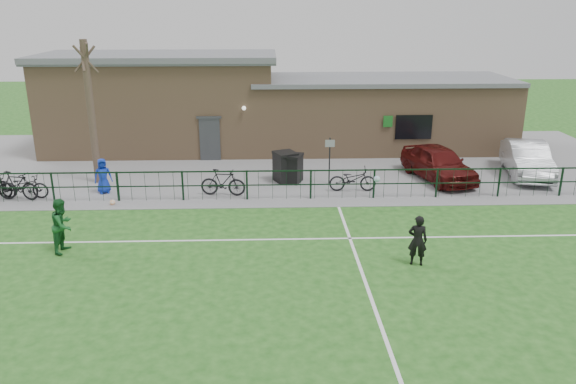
{
  "coord_description": "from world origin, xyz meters",
  "views": [
    {
      "loc": [
        -0.64,
        -12.92,
        7.28
      ],
      "look_at": [
        0.0,
        5.0,
        1.3
      ],
      "focal_mm": 35.0,
      "sensor_mm": 36.0,
      "label": 1
    }
  ],
  "objects_px": {
    "car_silver": "(527,159)",
    "bicycle_e": "(353,179)",
    "bicycle_b": "(16,186)",
    "outfield_player": "(63,225)",
    "wheelie_bin_right": "(292,169)",
    "bicycle_d": "(223,182)",
    "bicycle_c": "(25,186)",
    "sign_post": "(329,161)",
    "bare_tree": "(91,114)",
    "spectator_child": "(103,176)",
    "car_maroon": "(438,163)",
    "ball_ground": "(113,202)",
    "wheelie_bin_left": "(285,168)"
  },
  "relations": [
    {
      "from": "bicycle_c",
      "to": "spectator_child",
      "type": "bearing_deg",
      "value": -76.2
    },
    {
      "from": "bicycle_e",
      "to": "ball_ground",
      "type": "relative_size",
      "value": 8.79
    },
    {
      "from": "car_silver",
      "to": "bicycle_e",
      "type": "height_order",
      "value": "car_silver"
    },
    {
      "from": "bicycle_b",
      "to": "bicycle_d",
      "type": "height_order",
      "value": "bicycle_b"
    },
    {
      "from": "outfield_player",
      "to": "ball_ground",
      "type": "relative_size",
      "value": 7.9
    },
    {
      "from": "sign_post",
      "to": "spectator_child",
      "type": "bearing_deg",
      "value": -174.11
    },
    {
      "from": "bare_tree",
      "to": "spectator_child",
      "type": "height_order",
      "value": "bare_tree"
    },
    {
      "from": "bicycle_c",
      "to": "ball_ground",
      "type": "xyz_separation_m",
      "value": [
        3.64,
        -0.92,
        -0.41
      ]
    },
    {
      "from": "sign_post",
      "to": "spectator_child",
      "type": "relative_size",
      "value": 1.39
    },
    {
      "from": "car_maroon",
      "to": "bicycle_b",
      "type": "relative_size",
      "value": 2.33
    },
    {
      "from": "bicycle_c",
      "to": "bicycle_b",
      "type": "bearing_deg",
      "value": 122.88
    },
    {
      "from": "ball_ground",
      "to": "bare_tree",
      "type": "bearing_deg",
      "value": 114.75
    },
    {
      "from": "bicycle_b",
      "to": "ball_ground",
      "type": "height_order",
      "value": "bicycle_b"
    },
    {
      "from": "car_silver",
      "to": "bicycle_e",
      "type": "xyz_separation_m",
      "value": [
        -8.07,
        -1.93,
        -0.25
      ]
    },
    {
      "from": "wheelie_bin_right",
      "to": "car_maroon",
      "type": "xyz_separation_m",
      "value": [
        6.39,
        0.17,
        0.17
      ]
    },
    {
      "from": "bicycle_d",
      "to": "wheelie_bin_left",
      "type": "bearing_deg",
      "value": -46.81
    },
    {
      "from": "bicycle_b",
      "to": "outfield_player",
      "type": "height_order",
      "value": "outfield_player"
    },
    {
      "from": "sign_post",
      "to": "bicycle_b",
      "type": "relative_size",
      "value": 1.07
    },
    {
      "from": "car_maroon",
      "to": "spectator_child",
      "type": "bearing_deg",
      "value": 171.22
    },
    {
      "from": "spectator_child",
      "to": "ball_ground",
      "type": "height_order",
      "value": "spectator_child"
    },
    {
      "from": "sign_post",
      "to": "spectator_child",
      "type": "height_order",
      "value": "sign_post"
    },
    {
      "from": "bicycle_c",
      "to": "wheelie_bin_left",
      "type": "bearing_deg",
      "value": -76.52
    },
    {
      "from": "bare_tree",
      "to": "wheelie_bin_left",
      "type": "height_order",
      "value": "bare_tree"
    },
    {
      "from": "bare_tree",
      "to": "wheelie_bin_left",
      "type": "relative_size",
      "value": 4.9
    },
    {
      "from": "wheelie_bin_left",
      "to": "bicycle_c",
      "type": "height_order",
      "value": "wheelie_bin_left"
    },
    {
      "from": "wheelie_bin_left",
      "to": "wheelie_bin_right",
      "type": "xyz_separation_m",
      "value": [
        0.28,
        -0.1,
        -0.04
      ]
    },
    {
      "from": "bicycle_b",
      "to": "bare_tree",
      "type": "bearing_deg",
      "value": -34.43
    },
    {
      "from": "wheelie_bin_right",
      "to": "spectator_child",
      "type": "bearing_deg",
      "value": -150.26
    },
    {
      "from": "bare_tree",
      "to": "spectator_child",
      "type": "bearing_deg",
      "value": -66.16
    },
    {
      "from": "bicycle_d",
      "to": "outfield_player",
      "type": "bearing_deg",
      "value": 146.95
    },
    {
      "from": "outfield_player",
      "to": "bare_tree",
      "type": "bearing_deg",
      "value": 17.09
    },
    {
      "from": "wheelie_bin_right",
      "to": "sign_post",
      "type": "distance_m",
      "value": 1.66
    },
    {
      "from": "car_maroon",
      "to": "bicycle_c",
      "type": "bearing_deg",
      "value": 172.07
    },
    {
      "from": "wheelie_bin_right",
      "to": "bicycle_c",
      "type": "distance_m",
      "value": 10.77
    },
    {
      "from": "wheelie_bin_right",
      "to": "bicycle_d",
      "type": "xyz_separation_m",
      "value": [
        -2.83,
        -1.69,
        -0.03
      ]
    },
    {
      "from": "bare_tree",
      "to": "car_maroon",
      "type": "height_order",
      "value": "bare_tree"
    },
    {
      "from": "bicycle_b",
      "to": "spectator_child",
      "type": "bearing_deg",
      "value": -63.13
    },
    {
      "from": "bicycle_c",
      "to": "outfield_player",
      "type": "bearing_deg",
      "value": -144.05
    },
    {
      "from": "car_maroon",
      "to": "ball_ground",
      "type": "distance_m",
      "value": 13.7
    },
    {
      "from": "car_maroon",
      "to": "bicycle_d",
      "type": "distance_m",
      "value": 9.41
    },
    {
      "from": "bare_tree",
      "to": "car_maroon",
      "type": "xyz_separation_m",
      "value": [
        14.75,
        -0.12,
        -2.23
      ]
    },
    {
      "from": "sign_post",
      "to": "car_silver",
      "type": "relative_size",
      "value": 0.44
    },
    {
      "from": "bare_tree",
      "to": "car_silver",
      "type": "height_order",
      "value": "bare_tree"
    },
    {
      "from": "sign_post",
      "to": "car_maroon",
      "type": "bearing_deg",
      "value": 4.99
    },
    {
      "from": "sign_post",
      "to": "ball_ground",
      "type": "relative_size",
      "value": 9.21
    },
    {
      "from": "ball_ground",
      "to": "wheelie_bin_left",
      "type": "bearing_deg",
      "value": 22.43
    },
    {
      "from": "wheelie_bin_right",
      "to": "bicycle_d",
      "type": "bearing_deg",
      "value": -128.3
    },
    {
      "from": "sign_post",
      "to": "bicycle_c",
      "type": "height_order",
      "value": "sign_post"
    },
    {
      "from": "bare_tree",
      "to": "bicycle_d",
      "type": "relative_size",
      "value": 3.31
    },
    {
      "from": "wheelie_bin_left",
      "to": "spectator_child",
      "type": "distance_m",
      "value": 7.53
    }
  ]
}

